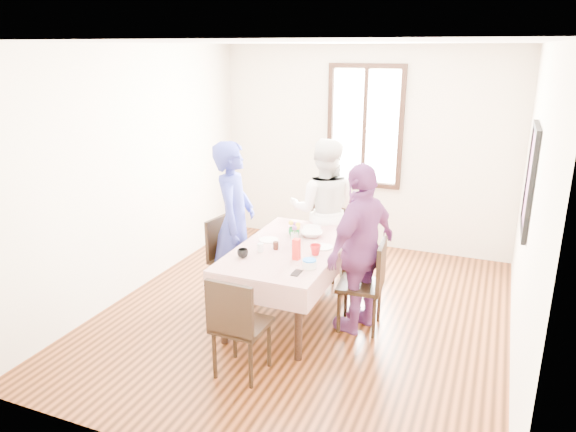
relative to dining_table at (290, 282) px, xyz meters
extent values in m
plane|color=black|center=(0.13, 0.11, -0.38)|extent=(4.50, 4.50, 0.00)
plane|color=beige|center=(0.13, 2.36, 0.98)|extent=(4.00, 0.00, 4.00)
plane|color=beige|center=(2.13, 0.11, 0.98)|extent=(0.00, 4.50, 4.50)
cube|color=black|center=(0.13, 2.34, 1.27)|extent=(1.02, 0.06, 1.62)
cube|color=white|center=(0.13, 2.35, 1.27)|extent=(0.90, 0.02, 1.50)
cube|color=red|center=(2.11, 0.41, 1.18)|extent=(0.04, 0.76, 0.96)
cube|color=black|center=(0.00, 0.00, 0.00)|extent=(0.86, 1.57, 0.75)
cube|color=#600B0B|center=(0.00, 0.00, 0.38)|extent=(0.98, 1.69, 0.01)
cube|color=black|center=(-0.72, 0.15, 0.08)|extent=(0.48, 0.48, 0.91)
cube|color=black|center=(0.72, 0.05, 0.08)|extent=(0.45, 0.45, 0.91)
cube|color=black|center=(0.00, 1.08, 0.08)|extent=(0.44, 0.44, 0.91)
cube|color=black|center=(0.00, -1.08, 0.08)|extent=(0.43, 0.43, 0.91)
imported|color=navy|center=(-0.70, 0.15, 0.50)|extent=(0.56, 0.72, 1.75)
imported|color=white|center=(0.00, 1.06, 0.47)|extent=(0.93, 0.79, 1.69)
imported|color=#6E326C|center=(0.70, 0.05, 0.45)|extent=(0.72, 1.05, 1.66)
imported|color=black|center=(-0.31, -0.42, 0.43)|extent=(0.13, 0.13, 0.08)
imported|color=red|center=(0.30, -0.10, 0.44)|extent=(0.13, 0.13, 0.10)
imported|color=#0C7226|center=(-0.08, 0.31, 0.43)|extent=(0.13, 0.13, 0.09)
imported|color=white|center=(0.09, 0.38, 0.42)|extent=(0.30, 0.30, 0.06)
cube|color=red|center=(0.18, -0.28, 0.49)|extent=(0.06, 0.06, 0.20)
cylinder|color=white|center=(0.36, -0.41, 0.42)|extent=(0.13, 0.13, 0.07)
cylinder|color=black|center=(-0.10, -0.11, 0.43)|extent=(0.06, 0.06, 0.08)
cylinder|color=silver|center=(-0.22, -0.23, 0.43)|extent=(0.06, 0.06, 0.09)
cube|color=black|center=(0.29, -0.57, 0.39)|extent=(0.07, 0.14, 0.01)
cylinder|color=silver|center=(0.03, 0.03, 0.46)|extent=(0.07, 0.07, 0.14)
cylinder|color=white|center=(-0.27, 0.09, 0.39)|extent=(0.20, 0.20, 0.01)
cylinder|color=white|center=(0.31, 0.11, 0.39)|extent=(0.20, 0.20, 0.01)
cylinder|color=white|center=(0.01, 0.63, 0.39)|extent=(0.20, 0.20, 0.01)
cylinder|color=blue|center=(0.36, -0.41, 0.46)|extent=(0.12, 0.12, 0.01)
camera|label=1|loc=(1.84, -4.57, 2.29)|focal=33.08mm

